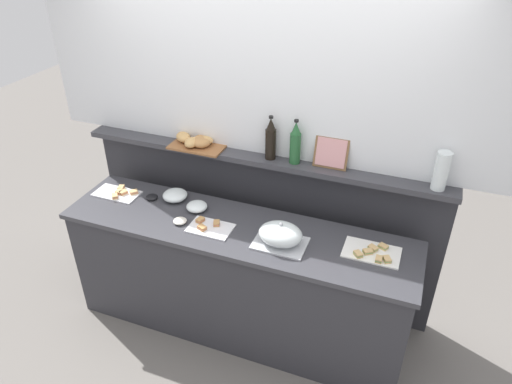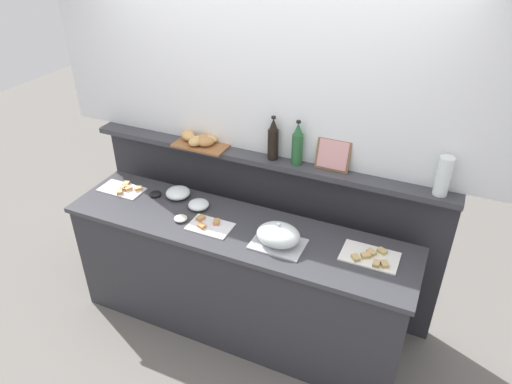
% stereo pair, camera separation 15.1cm
% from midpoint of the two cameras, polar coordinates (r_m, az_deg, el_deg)
% --- Properties ---
extents(ground_plane, '(12.00, 12.00, 0.00)m').
position_cam_midpoint_polar(ground_plane, '(4.23, 2.52, -10.12)').
color(ground_plane, slate).
extents(buffet_counter, '(2.45, 0.60, 0.93)m').
position_cam_midpoint_polar(buffet_counter, '(3.51, -1.04, -10.41)').
color(buffet_counter, '#2D2D33').
rests_on(buffet_counter, ground_plane).
extents(back_ledge_unit, '(2.72, 0.22, 1.28)m').
position_cam_midpoint_polar(back_ledge_unit, '(3.72, 2.06, -3.56)').
color(back_ledge_unit, '#2D2D33').
rests_on(back_ledge_unit, ground_plane).
extents(upper_wall_panel, '(3.32, 0.08, 1.32)m').
position_cam_midpoint_polar(upper_wall_panel, '(3.18, 2.68, 15.64)').
color(upper_wall_panel, silver).
rests_on(upper_wall_panel, back_ledge_unit).
extents(sandwich_platter_front, '(0.30, 0.20, 0.04)m').
position_cam_midpoint_polar(sandwich_platter_front, '(3.22, -4.31, -4.06)').
color(sandwich_platter_front, silver).
rests_on(sandwich_platter_front, buffet_counter).
extents(sandwich_platter_rear, '(0.35, 0.22, 0.04)m').
position_cam_midpoint_polar(sandwich_platter_rear, '(3.05, 15.01, -7.55)').
color(sandwich_platter_rear, white).
rests_on(sandwich_platter_rear, buffet_counter).
extents(sandwich_platter_side, '(0.34, 0.18, 0.04)m').
position_cam_midpoint_polar(sandwich_platter_side, '(3.72, -14.53, 0.33)').
color(sandwich_platter_side, silver).
rests_on(sandwich_platter_side, buffet_counter).
extents(serving_cloche, '(0.34, 0.24, 0.17)m').
position_cam_midpoint_polar(serving_cloche, '(3.02, 4.14, -5.29)').
color(serving_cloche, '#B7BABF').
rests_on(serving_cloche, buffet_counter).
extents(glass_bowl_large, '(0.15, 0.15, 0.06)m').
position_cam_midpoint_polar(glass_bowl_large, '(3.40, -5.67, -1.58)').
color(glass_bowl_large, silver).
rests_on(glass_bowl_large, buffet_counter).
extents(glass_bowl_medium, '(0.18, 0.18, 0.07)m').
position_cam_midpoint_polar(glass_bowl_medium, '(3.54, -8.16, -0.16)').
color(glass_bowl_medium, silver).
rests_on(glass_bowl_medium, buffet_counter).
extents(condiment_bowl_cream, '(0.09, 0.09, 0.03)m').
position_cam_midpoint_polar(condiment_bowl_cream, '(3.59, -10.84, -0.25)').
color(condiment_bowl_cream, black).
rests_on(condiment_bowl_cream, buffet_counter).
extents(condiment_bowl_dark, '(0.09, 0.09, 0.03)m').
position_cam_midpoint_polar(condiment_bowl_dark, '(3.29, -7.76, -3.19)').
color(condiment_bowl_dark, silver).
rests_on(condiment_bowl_dark, buffet_counter).
extents(wine_bottle_green, '(0.08, 0.08, 0.32)m').
position_cam_midpoint_polar(wine_bottle_green, '(3.21, 6.35, 5.66)').
color(wine_bottle_green, '#23562D').
rests_on(wine_bottle_green, back_ledge_unit).
extents(wine_bottle_dark, '(0.08, 0.08, 0.32)m').
position_cam_midpoint_polar(wine_bottle_dark, '(3.26, 3.41, 6.24)').
color(wine_bottle_dark, black).
rests_on(wine_bottle_dark, back_ledge_unit).
extents(bread_basket, '(0.41, 0.26, 0.08)m').
position_cam_midpoint_polar(bread_basket, '(3.51, -5.46, 6.18)').
color(bread_basket, brown).
rests_on(bread_basket, back_ledge_unit).
extents(framed_picture, '(0.23, 0.07, 0.22)m').
position_cam_midpoint_polar(framed_picture, '(3.19, 10.59, 4.44)').
color(framed_picture, brown).
rests_on(framed_picture, back_ledge_unit).
extents(water_carafe, '(0.09, 0.09, 0.25)m').
position_cam_midpoint_polar(water_carafe, '(3.09, 22.94, 1.75)').
color(water_carafe, silver).
rests_on(water_carafe, back_ledge_unit).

